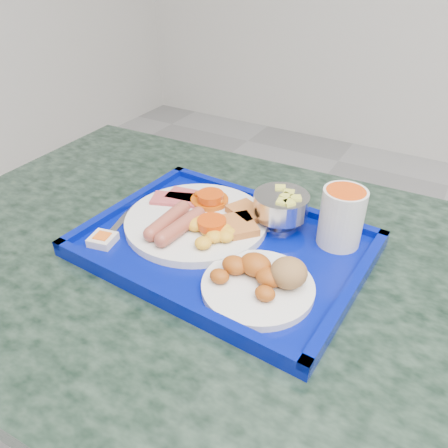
% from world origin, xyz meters
% --- Properties ---
extents(table, '(1.23, 0.84, 0.76)m').
position_xyz_m(table, '(-0.99, 0.57, 0.56)').
color(table, gray).
rests_on(table, floor).
extents(tray, '(0.50, 0.38, 0.03)m').
position_xyz_m(tray, '(-0.99, 0.59, 0.77)').
color(tray, '#020E7C').
rests_on(tray, table).
extents(main_plate, '(0.27, 0.27, 0.04)m').
position_xyz_m(main_plate, '(-1.06, 0.62, 0.79)').
color(main_plate, silver).
rests_on(main_plate, tray).
extents(bread_plate, '(0.17, 0.17, 0.06)m').
position_xyz_m(bread_plate, '(-0.88, 0.52, 0.79)').
color(bread_plate, silver).
rests_on(bread_plate, tray).
extents(fruit_bowl, '(0.10, 0.10, 0.07)m').
position_xyz_m(fruit_bowl, '(-0.93, 0.69, 0.82)').
color(fruit_bowl, silver).
rests_on(fruit_bowl, tray).
extents(juice_cup, '(0.08, 0.08, 0.11)m').
position_xyz_m(juice_cup, '(-0.82, 0.69, 0.83)').
color(juice_cup, silver).
rests_on(juice_cup, tray).
extents(spoon, '(0.07, 0.15, 0.01)m').
position_xyz_m(spoon, '(-1.17, 0.65, 0.78)').
color(spoon, silver).
rests_on(spoon, tray).
extents(knife, '(0.06, 0.19, 0.00)m').
position_xyz_m(knife, '(-1.21, 0.60, 0.77)').
color(knife, silver).
rests_on(knife, tray).
extents(jam_packet, '(0.05, 0.05, 0.02)m').
position_xyz_m(jam_packet, '(-1.18, 0.48, 0.78)').
color(jam_packet, silver).
rests_on(jam_packet, tray).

